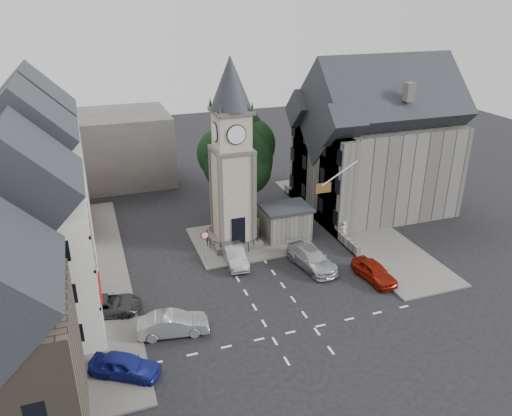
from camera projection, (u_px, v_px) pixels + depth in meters
name	position (u px, v px, depth m)	size (l,w,h in m)	color
ground	(264.00, 289.00, 37.76)	(120.00, 120.00, 0.00)	black
pavement_west	(89.00, 278.00, 39.13)	(6.00, 30.00, 0.14)	#595651
pavement_east	(352.00, 223.00, 48.29)	(6.00, 26.00, 0.14)	#595651
central_island	(249.00, 239.00, 45.10)	(10.00, 8.00, 0.16)	#595651
road_markings	(293.00, 332.00, 33.00)	(20.00, 8.00, 0.01)	silver
clock_tower	(232.00, 156.00, 41.43)	(4.86, 4.86, 16.25)	#4C4944
stone_shelter	(286.00, 222.00, 45.09)	(4.30, 3.30, 3.08)	#56544F
town_tree	(237.00, 150.00, 46.83)	(7.20, 7.20, 10.80)	black
warning_sign_post	(205.00, 240.00, 40.68)	(0.70, 0.19, 2.85)	black
terrace_pink	(39.00, 164.00, 44.27)	(8.10, 7.60, 12.80)	#D39198
terrace_cream	(34.00, 196.00, 37.35)	(8.10, 7.60, 12.80)	beige
terrace_tudor	(28.00, 249.00, 30.59)	(8.10, 7.60, 12.00)	silver
backdrop_west	(81.00, 151.00, 56.74)	(20.00, 10.00, 8.00)	#4C4944
east_building	(374.00, 150.00, 49.51)	(14.40, 11.40, 12.60)	#56544F
east_boundary_wall	(317.00, 215.00, 49.02)	(0.40, 16.00, 0.90)	#56544F
flagpole	(340.00, 173.00, 40.85)	(3.68, 0.10, 2.74)	white
car_west_blue	(125.00, 366.00, 28.99)	(1.67, 4.16, 1.42)	navy
car_west_silver	(173.00, 324.00, 32.55)	(1.61, 4.61, 1.52)	#9A9EA1
car_west_grey	(106.00, 305.00, 34.62)	(2.24, 4.85, 1.35)	#2D2D2F
car_island_silver	(234.00, 255.00, 41.06)	(1.55, 4.46, 1.47)	gray
car_island_east	(312.00, 259.00, 40.48)	(2.17, 5.34, 1.55)	#A8ACB0
car_east_red	(374.00, 271.00, 38.69)	(1.73, 4.30, 1.46)	maroon
pedestrian	(343.00, 231.00, 44.82)	(0.67, 0.44, 1.83)	beige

